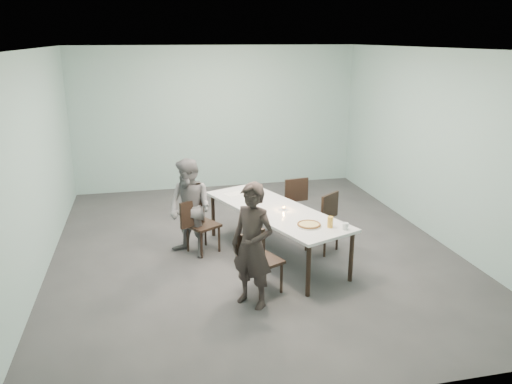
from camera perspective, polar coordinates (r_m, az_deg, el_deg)
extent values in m
plane|color=#333335|center=(7.84, -0.41, -6.45)|extent=(7.00, 7.00, 0.00)
cube|color=#8FB5B0|center=(10.75, -4.46, 8.39)|extent=(6.00, 0.02, 3.00)
cube|color=#8FB5B0|center=(4.17, 9.93, -6.40)|extent=(6.00, 0.02, 3.00)
cube|color=#8FB5B0|center=(7.35, -23.97, 2.77)|extent=(0.02, 7.00, 3.00)
cube|color=#8FB5B0|center=(8.50, 19.80, 5.05)|extent=(0.02, 7.00, 3.00)
cube|color=white|center=(7.17, -0.47, 16.05)|extent=(6.00, 7.00, 0.02)
cube|color=white|center=(7.32, 2.22, -2.08)|extent=(1.78, 2.75, 0.04)
cylinder|color=black|center=(6.36, 6.00, -8.91)|extent=(0.06, 0.06, 0.71)
cylinder|color=black|center=(8.23, -4.92, -2.68)|extent=(0.06, 0.06, 0.71)
cylinder|color=black|center=(6.82, 10.83, -7.27)|extent=(0.06, 0.06, 0.71)
cylinder|color=black|center=(8.58, -0.60, -1.74)|extent=(0.06, 0.06, 0.71)
cube|color=black|center=(6.41, 0.79, -7.87)|extent=(0.55, 0.55, 0.04)
cube|color=black|center=(6.21, -0.60, -6.31)|extent=(0.40, 0.21, 0.40)
cylinder|color=black|center=(6.30, 0.50, -10.65)|extent=(0.04, 0.04, 0.41)
cylinder|color=black|center=(6.54, -1.33, -9.53)|extent=(0.04, 0.04, 0.41)
cylinder|color=black|center=(6.49, 2.92, -9.79)|extent=(0.04, 0.04, 0.41)
cylinder|color=black|center=(6.72, 1.06, -8.74)|extent=(0.04, 0.04, 0.41)
cube|color=black|center=(7.61, -6.08, -3.79)|extent=(0.58, 0.58, 0.04)
cube|color=black|center=(7.42, -7.30, -2.42)|extent=(0.38, 0.25, 0.40)
cylinder|color=black|center=(7.47, -6.26, -6.06)|extent=(0.04, 0.04, 0.41)
cylinder|color=black|center=(7.73, -7.80, -5.32)|extent=(0.04, 0.04, 0.41)
cylinder|color=black|center=(7.67, -4.24, -5.39)|extent=(0.04, 0.04, 0.41)
cylinder|color=black|center=(7.91, -5.81, -4.69)|extent=(0.04, 0.04, 0.41)
cube|color=black|center=(7.68, 7.57, -3.65)|extent=(0.59, 0.59, 0.04)
cube|color=black|center=(7.75, 8.42, -1.60)|extent=(0.36, 0.28, 0.40)
cylinder|color=black|center=(7.98, 7.17, -4.54)|extent=(0.04, 0.04, 0.41)
cylinder|color=black|center=(7.81, 9.24, -5.13)|extent=(0.04, 0.04, 0.41)
cylinder|color=black|center=(7.72, 5.75, -5.26)|extent=(0.04, 0.04, 0.41)
cylinder|color=black|center=(7.55, 7.86, -5.89)|extent=(0.04, 0.04, 0.41)
cube|color=black|center=(8.50, 3.43, -1.44)|extent=(0.46, 0.46, 0.04)
cube|color=black|center=(8.50, 4.65, 0.23)|extent=(0.42, 0.09, 0.40)
cylinder|color=black|center=(8.78, 4.01, -2.37)|extent=(0.04, 0.04, 0.41)
cylinder|color=black|center=(8.49, 4.91, -3.10)|extent=(0.04, 0.04, 0.41)
cylinder|color=black|center=(8.66, 1.94, -2.63)|extent=(0.04, 0.04, 0.41)
cylinder|color=black|center=(8.37, 2.77, -3.37)|extent=(0.04, 0.04, 0.41)
imported|color=black|center=(5.98, -0.41, -6.17)|extent=(0.66, 0.67, 1.55)
imported|color=slate|center=(7.40, -7.55, -1.89)|extent=(0.90, 0.91, 1.48)
cylinder|color=white|center=(6.69, 6.06, -3.84)|extent=(0.34, 0.34, 0.01)
cylinder|color=#F2D38A|center=(6.68, 6.07, -3.73)|extent=(0.30, 0.30, 0.01)
torus|color=brown|center=(6.68, 6.07, -3.69)|extent=(0.32, 0.32, 0.03)
cylinder|color=white|center=(6.85, 5.96, -3.32)|extent=(0.18, 0.18, 0.01)
cylinder|color=gold|center=(6.65, 8.47, -3.42)|extent=(0.08, 0.08, 0.15)
cylinder|color=silver|center=(6.62, 10.17, -3.88)|extent=(0.08, 0.08, 0.09)
cylinder|color=silver|center=(7.26, 3.19, -1.93)|extent=(0.06, 0.06, 0.03)
cylinder|color=orange|center=(7.25, 3.20, -1.76)|extent=(0.04, 0.04, 0.01)
cylinder|color=gold|center=(7.92, -1.08, -0.08)|extent=(0.07, 0.07, 0.08)
cube|color=silver|center=(7.99, -2.49, -0.22)|extent=(0.36, 0.31, 0.01)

